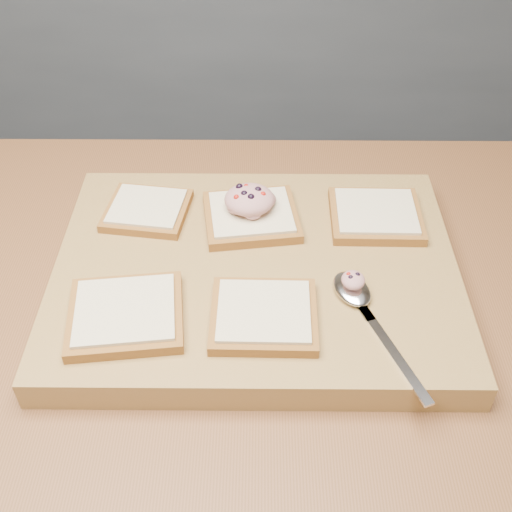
{
  "coord_description": "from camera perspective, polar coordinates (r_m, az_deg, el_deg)",
  "views": [
    {
      "loc": [
        -0.01,
        -0.55,
        1.5
      ],
      "look_at": [
        -0.02,
        0.05,
        0.95
      ],
      "focal_mm": 45.0,
      "sensor_mm": 36.0,
      "label": 1
    }
  ],
  "objects": [
    {
      "name": "tuna_salad_dollop",
      "position": [
        0.87,
        -0.59,
        5.07
      ],
      "size": [
        0.07,
        0.06,
        0.03
      ],
      "color": "tan",
      "rests_on": "bread_far_center"
    },
    {
      "name": "bread_far_center",
      "position": [
        0.88,
        -0.42,
        3.57
      ],
      "size": [
        0.14,
        0.13,
        0.02
      ],
      "color": "olive",
      "rests_on": "cutting_board"
    },
    {
      "name": "spoon",
      "position": [
        0.78,
        9.03,
        -3.68
      ],
      "size": [
        0.1,
        0.2,
        0.01
      ],
      "color": "silver",
      "rests_on": "cutting_board"
    },
    {
      "name": "bread_far_left",
      "position": [
        0.9,
        -9.66,
        4.08
      ],
      "size": [
        0.12,
        0.11,
        0.02
      ],
      "color": "olive",
      "rests_on": "cutting_board"
    },
    {
      "name": "cutting_board",
      "position": [
        0.83,
        -0.0,
        -1.6
      ],
      "size": [
        0.51,
        0.39,
        0.04
      ],
      "primitive_type": "cube",
      "color": "#9F7D44",
      "rests_on": "island_counter"
    },
    {
      "name": "bread_near_left",
      "position": [
        0.76,
        -11.52,
        -5.08
      ],
      "size": [
        0.14,
        0.13,
        0.02
      ],
      "color": "olive",
      "rests_on": "cutting_board"
    },
    {
      "name": "bread_far_right",
      "position": [
        0.89,
        10.6,
        3.61
      ],
      "size": [
        0.12,
        0.11,
        0.02
      ],
      "color": "olive",
      "rests_on": "cutting_board"
    },
    {
      "name": "bread_near_center",
      "position": [
        0.74,
        0.69,
        -5.26
      ],
      "size": [
        0.12,
        0.11,
        0.02
      ],
      "color": "olive",
      "rests_on": "cutting_board"
    },
    {
      "name": "spoon_salad",
      "position": [
        0.77,
        8.63,
        -2.11
      ],
      "size": [
        0.03,
        0.03,
        0.02
      ],
      "color": "tan",
      "rests_on": "spoon"
    },
    {
      "name": "island_counter",
      "position": [
        1.18,
        0.8,
        -19.7
      ],
      "size": [
        2.0,
        0.8,
        0.9
      ],
      "color": "slate",
      "rests_on": "ground"
    },
    {
      "name": "back_counter",
      "position": [
        2.23,
        0.72,
        15.03
      ],
      "size": [
        3.6,
        0.62,
        0.94
      ],
      "color": "slate",
      "rests_on": "ground"
    }
  ]
}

